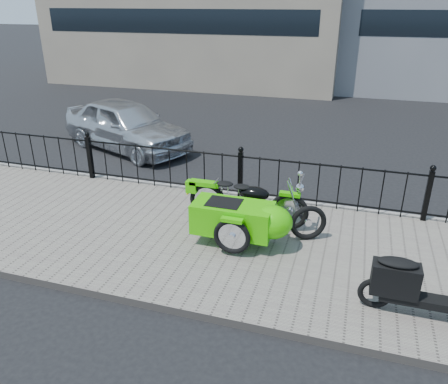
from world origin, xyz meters
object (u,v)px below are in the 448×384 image
(scooter, at_px, (416,286))
(spare_tire, at_px, (308,223))
(sedan_car, at_px, (126,125))
(motorcycle_sidecar, at_px, (246,215))

(scooter, bearing_deg, spare_tire, 135.18)
(sedan_car, bearing_deg, scooter, -104.90)
(scooter, height_order, spare_tire, scooter)
(spare_tire, distance_m, sedan_car, 6.70)
(sedan_car, bearing_deg, motorcycle_sidecar, -110.45)
(scooter, distance_m, spare_tire, 2.17)
(spare_tire, bearing_deg, scooter, -44.82)
(motorcycle_sidecar, height_order, sedan_car, sedan_car)
(scooter, relative_size, sedan_car, 0.40)
(motorcycle_sidecar, bearing_deg, scooter, -24.92)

